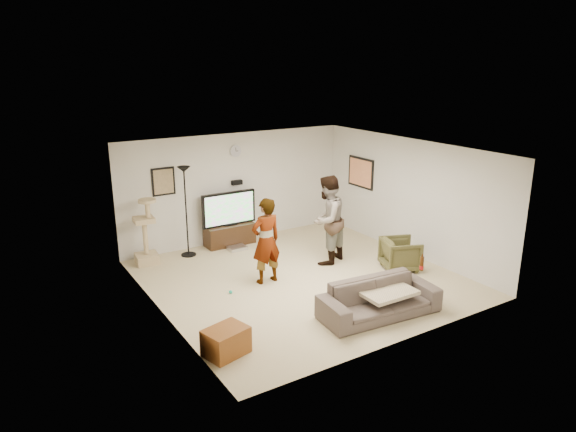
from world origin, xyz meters
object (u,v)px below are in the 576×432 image
tv (229,209)px  floor_lamp (186,212)px  cat_tree (145,231)px  beer_bottle (422,264)px  person_left (266,241)px  tv_stand (230,235)px  person_right (327,220)px  armchair (400,254)px  side_table (226,341)px  sofa (379,299)px

tv → floor_lamp: (-1.07, -0.15, 0.12)m
cat_tree → beer_bottle: size_ratio=5.54×
person_left → tv: bearing=-100.9°
cat_tree → person_left: 2.70m
tv → floor_lamp: bearing=-171.8°
tv_stand → person_right: (1.22, -2.07, 0.69)m
person_left → armchair: size_ratio=2.35×
tv_stand → person_left: person_left is taller
cat_tree → floor_lamp: bearing=-1.3°
floor_lamp → person_left: (0.73, -2.12, -0.15)m
tv → side_table: 4.72m
person_right → person_left: bearing=-16.8°
floor_lamp → person_left: size_ratio=1.18×
armchair → side_table: bearing=125.3°
floor_lamp → tv_stand: bearing=8.2°
person_right → beer_bottle: size_ratio=7.38×
tv → armchair: size_ratio=1.83×
floor_lamp → sofa: 4.64m
tv_stand → person_left: (-0.33, -2.28, 0.59)m
person_right → beer_bottle: 2.40m
sofa → tv: bearing=102.8°
beer_bottle → side_table: 3.63m
cat_tree → sofa: size_ratio=0.69×
tv → tv_stand: bearing=0.0°
armchair → tv: bearing=57.6°
armchair → sofa: bearing=149.2°
person_right → sofa: 2.54m
beer_bottle → sofa: bearing=180.0°
beer_bottle → side_table: size_ratio=0.42×
tv_stand → person_left: 2.38m
tv → person_right: bearing=-59.3°
beer_bottle → armchair: beer_bottle is taller
side_table → floor_lamp: bearing=75.8°
tv_stand → person_left: size_ratio=0.69×
beer_bottle → armchair: 1.54m
floor_lamp → person_left: bearing=-71.0°
floor_lamp → armchair: floor_lamp is taller
person_right → sofa: (-0.65, -2.37, -0.63)m
floor_lamp → beer_bottle: (2.57, -4.29, -0.26)m
floor_lamp → beer_bottle: floor_lamp is taller
tv_stand → cat_tree: cat_tree is taller
tv_stand → beer_bottle: beer_bottle is taller
tv_stand → person_right: 2.50m
person_right → floor_lamp: bearing=-64.4°
floor_lamp → cat_tree: floor_lamp is taller
tv → armchair: tv is taller
floor_lamp → cat_tree: 0.95m
person_left → side_table: bearing=44.8°
person_left → beer_bottle: person_left is taller
cat_tree → person_left: bearing=-52.7°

